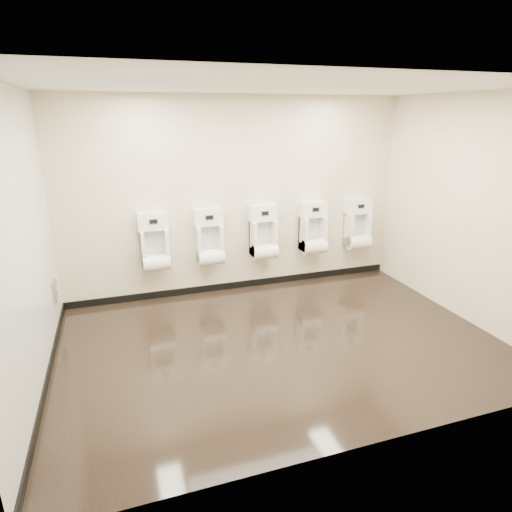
% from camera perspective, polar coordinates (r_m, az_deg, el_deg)
% --- Properties ---
extents(ground, '(5.00, 3.50, 0.00)m').
position_cam_1_polar(ground, '(5.12, 3.26, -11.39)').
color(ground, black).
rests_on(ground, ground).
extents(ceiling, '(5.00, 3.50, 0.00)m').
position_cam_1_polar(ceiling, '(4.44, 3.96, 21.72)').
color(ceiling, silver).
extents(back_wall, '(5.00, 0.02, 2.80)m').
position_cam_1_polar(back_wall, '(6.20, -2.46, 7.83)').
color(back_wall, beige).
rests_on(back_wall, ground).
extents(front_wall, '(5.00, 0.02, 2.80)m').
position_cam_1_polar(front_wall, '(3.11, 15.59, -3.89)').
color(front_wall, beige).
rests_on(front_wall, ground).
extents(left_wall, '(0.02, 3.50, 2.80)m').
position_cam_1_polar(left_wall, '(4.35, -28.67, 0.90)').
color(left_wall, beige).
rests_on(left_wall, ground).
extents(right_wall, '(0.02, 3.50, 2.80)m').
position_cam_1_polar(right_wall, '(5.96, 26.62, 5.45)').
color(right_wall, beige).
rests_on(right_wall, ground).
extents(tile_overlay_left, '(0.01, 3.50, 2.80)m').
position_cam_1_polar(tile_overlay_left, '(4.35, -28.61, 0.90)').
color(tile_overlay_left, white).
rests_on(tile_overlay_left, ground).
extents(skirting_back, '(5.00, 0.02, 0.10)m').
position_cam_1_polar(skirting_back, '(6.58, -2.27, -3.82)').
color(skirting_back, black).
rests_on(skirting_back, ground).
extents(skirting_left, '(0.02, 3.50, 0.10)m').
position_cam_1_polar(skirting_left, '(4.89, -26.04, -14.35)').
color(skirting_left, black).
rests_on(skirting_left, ground).
extents(access_panel, '(0.04, 0.25, 0.25)m').
position_cam_1_polar(access_panel, '(5.76, -25.24, -4.20)').
color(access_panel, '#9E9EA3').
rests_on(access_panel, left_wall).
extents(urinal_0, '(0.42, 0.31, 0.78)m').
position_cam_1_polar(urinal_0, '(6.00, -13.33, 1.33)').
color(urinal_0, white).
rests_on(urinal_0, back_wall).
extents(urinal_1, '(0.42, 0.31, 0.78)m').
position_cam_1_polar(urinal_1, '(6.10, -6.23, 2.02)').
color(urinal_1, white).
rests_on(urinal_1, back_wall).
extents(urinal_2, '(0.42, 0.31, 0.78)m').
position_cam_1_polar(urinal_2, '(6.31, 1.02, 2.69)').
color(urinal_2, white).
rests_on(urinal_2, back_wall).
extents(urinal_3, '(0.42, 0.31, 0.78)m').
position_cam_1_polar(urinal_3, '(6.61, 7.62, 3.26)').
color(urinal_3, white).
rests_on(urinal_3, back_wall).
extents(urinal_4, '(0.42, 0.31, 0.78)m').
position_cam_1_polar(urinal_4, '(6.97, 13.38, 3.73)').
color(urinal_4, white).
rests_on(urinal_4, back_wall).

